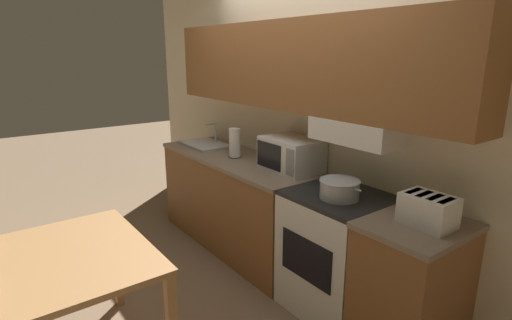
# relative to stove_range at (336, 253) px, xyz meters

# --- Properties ---
(ground_plane) EXTENTS (16.00, 16.00, 0.00)m
(ground_plane) POSITION_rel_stove_range_xyz_m (-0.70, 0.31, -0.46)
(ground_plane) COLOR #7F664C
(wall_back) EXTENTS (5.50, 0.38, 2.55)m
(wall_back) POSITION_rel_stove_range_xyz_m (-0.68, 0.24, 1.06)
(wall_back) COLOR beige
(wall_back) RESTS_ON ground_plane
(lower_counter_main) EXTENTS (1.91, 0.64, 0.91)m
(lower_counter_main) POSITION_rel_stove_range_xyz_m (-1.30, -0.00, 0.00)
(lower_counter_main) COLOR brown
(lower_counter_main) RESTS_ON ground_plane
(lower_counter_right_stub) EXTENTS (0.52, 0.64, 0.91)m
(lower_counter_right_stub) POSITION_rel_stove_range_xyz_m (0.60, -0.00, 0.00)
(lower_counter_right_stub) COLOR brown
(lower_counter_right_stub) RESTS_ON ground_plane
(stove_range) EXTENTS (0.68, 0.62, 0.91)m
(stove_range) POSITION_rel_stove_range_xyz_m (0.00, 0.00, 0.00)
(stove_range) COLOR white
(stove_range) RESTS_ON ground_plane
(cooking_pot) EXTENTS (0.36, 0.28, 0.13)m
(cooking_pot) POSITION_rel_stove_range_xyz_m (0.05, -0.06, 0.52)
(cooking_pot) COLOR #B7BABF
(cooking_pot) RESTS_ON stove_range
(microwave) EXTENTS (0.49, 0.36, 0.28)m
(microwave) POSITION_rel_stove_range_xyz_m (-0.66, 0.12, 0.59)
(microwave) COLOR white
(microwave) RESTS_ON lower_counter_main
(toaster) EXTENTS (0.29, 0.21, 0.18)m
(toaster) POSITION_rel_stove_range_xyz_m (0.65, 0.01, 0.55)
(toaster) COLOR white
(toaster) RESTS_ON lower_counter_right_stub
(sink_basin) EXTENTS (0.57, 0.37, 0.23)m
(sink_basin) POSITION_rel_stove_range_xyz_m (-1.90, -0.00, 0.47)
(sink_basin) COLOR #B7BABF
(sink_basin) RESTS_ON lower_counter_main
(paper_towel_roll) EXTENTS (0.12, 0.12, 0.28)m
(paper_towel_roll) POSITION_rel_stove_range_xyz_m (-1.29, -0.02, 0.59)
(paper_towel_roll) COLOR black
(paper_towel_roll) RESTS_ON lower_counter_main
(dining_table) EXTENTS (1.05, 0.81, 0.76)m
(dining_table) POSITION_rel_stove_range_xyz_m (-0.52, -1.65, 0.20)
(dining_table) COLOR #B27F4C
(dining_table) RESTS_ON ground_plane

